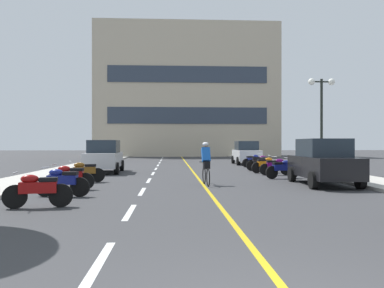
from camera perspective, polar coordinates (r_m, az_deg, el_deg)
The scene contains 32 objects.
ground_plane at distance 24.50m, azimuth -0.66°, elevation -3.75°, with size 140.00×140.00×0.00m, color #38383A.
curb_left at distance 28.16m, azimuth -15.74°, elevation -3.13°, with size 2.40×72.00×0.12m, color #B7B2A8.
curb_right at distance 28.67m, azimuth 13.64°, elevation -3.07°, with size 2.40×72.00×0.12m, color #B7B2A8.
lane_dash_0 at distance 5.75m, azimuth -13.33°, elevation -16.41°, with size 0.14×2.20×0.01m, color silver.
lane_dash_1 at distance 9.62m, azimuth -9.00°, elevation -9.70°, with size 0.14×2.20×0.01m, color silver.
lane_dash_2 at distance 13.56m, azimuth -7.23°, elevation -6.84°, with size 0.14×2.20×0.01m, color silver.
lane_dash_3 at distance 17.53m, azimuth -6.27°, elevation -5.27°, with size 0.14×2.20×0.01m, color silver.
lane_dash_4 at distance 21.51m, azimuth -5.67°, elevation -4.28°, with size 0.14×2.20×0.01m, color silver.
lane_dash_5 at distance 25.50m, azimuth -5.25°, elevation -3.59°, with size 0.14×2.20×0.01m, color silver.
lane_dash_6 at distance 29.49m, azimuth -4.95°, elevation -3.10°, with size 0.14×2.20×0.01m, color silver.
lane_dash_7 at distance 33.48m, azimuth -4.72°, elevation -2.72°, with size 0.14×2.20×0.01m, color silver.
lane_dash_8 at distance 37.48m, azimuth -4.54°, elevation -2.42°, with size 0.14×2.20×0.01m, color silver.
lane_dash_9 at distance 41.47m, azimuth -4.40°, elevation -2.18°, with size 0.14×2.20×0.01m, color silver.
lane_dash_10 at distance 45.47m, azimuth -4.28°, elevation -1.98°, with size 0.14×2.20×0.01m, color silver.
lane_dash_11 at distance 49.46m, azimuth -4.17°, elevation -1.81°, with size 0.14×2.20×0.01m, color silver.
centre_line_yellow at distance 27.51m, azimuth -0.39°, elevation -3.33°, with size 0.12×66.00×0.01m, color gold.
office_building at distance 52.15m, azimuth -0.75°, elevation 7.61°, with size 23.42×6.59×16.95m.
street_lamp_mid at distance 22.37m, azimuth 18.25°, elevation 5.63°, with size 1.46×0.36×5.02m.
parked_car_near at distance 16.32m, azimuth 18.45°, elevation -2.46°, with size 2.03×4.25×1.82m.
parked_car_mid at distance 22.57m, azimuth -12.63°, elevation -1.75°, with size 2.01×4.24×1.82m.
parked_car_far at distance 31.04m, azimuth 7.88°, elevation -1.25°, with size 1.99×4.23×1.82m.
motorcycle_2 at distance 10.76m, azimuth -21.47°, elevation -6.13°, with size 1.69×0.62×0.92m.
motorcycle_3 at distance 12.76m, azimuth -18.31°, elevation -5.16°, with size 1.70×0.60×0.92m.
motorcycle_4 at distance 14.55m, azimuth -17.32°, elevation -4.51°, with size 1.70×0.60×0.92m.
motorcycle_5 at distance 17.01m, azimuth -15.39°, elevation -3.85°, with size 1.64×0.80×0.92m.
motorcycle_6 at distance 18.81m, azimuth 12.98°, elevation -3.47°, with size 1.67×0.69×0.92m.
motorcycle_7 at distance 20.72m, azimuth 12.06°, elevation -3.14°, with size 1.70×0.60×0.92m.
motorcycle_8 at distance 22.18m, azimuth 10.63°, elevation -2.93°, with size 1.67×0.70×0.92m.
motorcycle_9 at distance 23.84m, azimuth 9.91°, elevation -2.72°, with size 1.70×0.60×0.92m.
motorcycle_10 at distance 25.69m, azimuth 9.80°, elevation -2.52°, with size 1.70×0.60×0.92m.
motorcycle_11 at distance 27.44m, azimuth 8.88°, elevation -2.35°, with size 1.64×0.80×0.92m.
cyclist_rider at distance 15.50m, azimuth 2.04°, elevation -2.69°, with size 0.42×1.77×1.71m.
Camera 1 is at (-1.01, -3.43, 1.64)m, focal length 36.82 mm.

